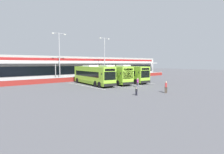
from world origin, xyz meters
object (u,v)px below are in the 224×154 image
at_px(coach_bus_leftmost, 93,75).
at_px(coach_bus_left_centre, 110,75).
at_px(coach_bus_centre, 126,74).
at_px(lamp_post_centre, 105,55).
at_px(pedestrian_in_dark_coat, 166,87).
at_px(pedestrian_with_handbag, 138,82).
at_px(pedestrian_child, 136,91).
at_px(lamp_post_west, 59,54).

xyz_separation_m(coach_bus_leftmost, coach_bus_left_centre, (3.89, -0.35, 0.00)).
bearing_deg(coach_bus_leftmost, coach_bus_left_centre, -5.19).
distance_m(coach_bus_centre, lamp_post_centre, 11.38).
distance_m(coach_bus_leftmost, lamp_post_centre, 14.87).
height_order(coach_bus_left_centre, pedestrian_in_dark_coat, coach_bus_left_centre).
distance_m(pedestrian_with_handbag, pedestrian_in_dark_coat, 6.61).
bearing_deg(coach_bus_left_centre, pedestrian_in_dark_coat, -96.12).
bearing_deg(coach_bus_leftmost, lamp_post_centre, 43.32).
relative_size(pedestrian_child, lamp_post_west, 0.09).
bearing_deg(pedestrian_with_handbag, pedestrian_in_dark_coat, -101.44).
bearing_deg(lamp_post_west, lamp_post_centre, -1.73).
bearing_deg(coach_bus_centre, lamp_post_west, 135.06).
height_order(coach_bus_leftmost, pedestrian_with_handbag, coach_bus_leftmost).
xyz_separation_m(lamp_post_west, lamp_post_centre, (12.60, -0.38, 0.00)).
bearing_deg(coach_bus_left_centre, lamp_post_centre, 57.51).
height_order(coach_bus_centre, pedestrian_with_handbag, coach_bus_centre).
relative_size(pedestrian_in_dark_coat, lamp_post_centre, 0.15).
bearing_deg(lamp_post_west, pedestrian_in_dark_coat, -79.45).
relative_size(coach_bus_leftmost, pedestrian_child, 12.28).
height_order(pedestrian_in_dark_coat, pedestrian_child, pedestrian_in_dark_coat).
bearing_deg(pedestrian_with_handbag, lamp_post_west, 107.89).
height_order(pedestrian_with_handbag, lamp_post_west, lamp_post_west).
bearing_deg(pedestrian_with_handbag, coach_bus_left_centre, 88.29).
bearing_deg(pedestrian_with_handbag, coach_bus_leftmost, 113.70).
relative_size(coach_bus_left_centre, coach_bus_centre, 1.00).
height_order(coach_bus_leftmost, coach_bus_left_centre, same).
bearing_deg(coach_bus_leftmost, lamp_post_west, 102.80).
bearing_deg(coach_bus_left_centre, lamp_post_west, 120.62).
relative_size(pedestrian_in_dark_coat, lamp_post_west, 0.15).
bearing_deg(lamp_post_centre, lamp_post_west, 178.27).
xyz_separation_m(coach_bus_left_centre, pedestrian_in_dark_coat, (-1.55, -14.46, -0.91)).
height_order(coach_bus_leftmost, lamp_post_centre, lamp_post_centre).
relative_size(coach_bus_leftmost, coach_bus_left_centre, 1.00).
distance_m(coach_bus_leftmost, pedestrian_in_dark_coat, 15.02).
xyz_separation_m(coach_bus_left_centre, lamp_post_west, (-6.19, 10.45, 4.50)).
bearing_deg(pedestrian_in_dark_coat, pedestrian_child, 163.76).
bearing_deg(coach_bus_centre, coach_bus_left_centre, 177.44).
bearing_deg(coach_bus_leftmost, pedestrian_child, -99.53).
distance_m(pedestrian_child, lamp_post_centre, 27.00).
bearing_deg(pedestrian_child, pedestrian_with_handbag, 40.98).
xyz_separation_m(coach_bus_centre, lamp_post_centre, (1.93, 10.27, 4.50)).
distance_m(coach_bus_centre, lamp_post_west, 15.74).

